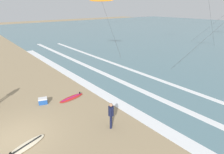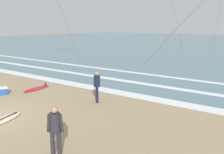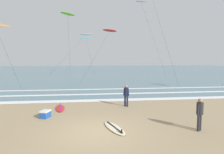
% 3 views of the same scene
% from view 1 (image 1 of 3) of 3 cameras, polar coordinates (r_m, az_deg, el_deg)
% --- Properties ---
extents(ground_plane, '(160.00, 160.00, 0.00)m').
position_cam_1_polar(ground_plane, '(11.80, -27.22, -16.50)').
color(ground_plane, '#9E8763').
extents(wave_foam_shoreline, '(41.32, 0.96, 0.01)m').
position_cam_1_polar(wave_foam_shoreline, '(14.36, -0.01, -6.83)').
color(wave_foam_shoreline, white).
rests_on(wave_foam_shoreline, ocean_surface).
extents(wave_foam_mid_break, '(53.04, 0.60, 0.01)m').
position_cam_1_polar(wave_foam_mid_break, '(15.38, 11.67, -5.30)').
color(wave_foam_mid_break, white).
rests_on(wave_foam_mid_break, ocean_surface).
extents(wave_foam_outer_break, '(44.77, 0.53, 0.01)m').
position_cam_1_polar(wave_foam_outer_break, '(19.01, 12.08, -0.09)').
color(wave_foam_outer_break, white).
rests_on(wave_foam_outer_break, ocean_surface).
extents(surfer_left_near, '(0.43, 0.42, 1.60)m').
position_cam_1_polar(surfer_left_near, '(10.90, -0.31, -10.99)').
color(surfer_left_near, '#141938').
rests_on(surfer_left_near, ground).
extents(surfboard_right_spare, '(0.94, 2.17, 0.25)m').
position_cam_1_polar(surfboard_right_spare, '(14.85, -12.26, -6.22)').
color(surfboard_right_spare, red).
rests_on(surfboard_right_spare, ground).
extents(surfboard_left_pile, '(1.21, 2.18, 0.25)m').
position_cam_1_polar(surfboard_left_pile, '(11.06, -24.65, -18.50)').
color(surfboard_left_pile, beige).
rests_on(surfboard_left_pile, ground).
extents(kite_orange_far_left, '(3.46, 2.96, 7.50)m').
position_cam_1_polar(kite_orange_far_left, '(24.96, -3.28, 22.29)').
color(kite_orange_far_left, orange).
rests_on(kite_orange_far_left, ground).
extents(cooler_box, '(0.63, 0.73, 0.44)m').
position_cam_1_polar(cooler_box, '(14.60, -20.32, -6.85)').
color(cooler_box, '#1E4C9E').
rests_on(cooler_box, ground).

